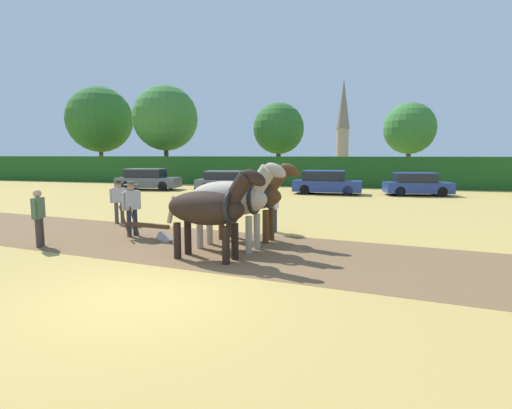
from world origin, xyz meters
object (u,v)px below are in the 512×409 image
tree_center_left (279,129)px  draft_horse_lead_left (210,208)px  farmer_onlooker_left (39,214)px  parked_car_center (417,184)px  farmer_at_plow (131,204)px  farmer_beside_team (274,206)px  parked_car_center_left (326,183)px  tree_left (165,118)px  draft_horse_lead_right (232,198)px  parked_car_left (227,181)px  draft_horse_trail_left (250,196)px  farmer_onlooker_right (119,199)px  tree_far_left (100,120)px  parked_car_far_left (148,179)px  plow (151,230)px  tree_center (410,129)px  church_spire (343,122)px

tree_center_left → draft_horse_lead_left: 29.44m
farmer_onlooker_left → parked_car_center: size_ratio=0.38×
farmer_at_plow → farmer_beside_team: (4.13, 1.78, -0.13)m
parked_car_center_left → parked_car_center: (5.55, 0.64, -0.04)m
tree_left → draft_horse_lead_right: (16.04, -26.23, -4.76)m
parked_car_left → tree_center_left: bearing=75.1°
draft_horse_trail_left → farmer_onlooker_right: (-5.50, 1.51, -0.41)m
tree_far_left → farmer_beside_team: 36.92m
parked_car_far_left → parked_car_center: bearing=-5.3°
tree_left → plow: bearing=-62.6°
parked_car_left → farmer_onlooker_right: bearing=-96.4°
draft_horse_lead_left → parked_car_far_left: (-11.88, 17.06, -0.51)m
tree_far_left → tree_center_left: 20.43m
farmer_beside_team → parked_car_far_left: bearing=135.5°
tree_center → draft_horse_trail_left: bearing=-103.8°
farmer_at_plow → draft_horse_lead_right: bearing=12.1°
draft_horse_lead_left → farmer_onlooker_right: 6.51m
tree_far_left → parked_car_far_left: size_ratio=2.14×
farmer_beside_team → tree_left: bearing=127.2°
farmer_onlooker_left → farmer_onlooker_right: bearing=68.0°
church_spire → farmer_onlooker_right: bearing=-93.7°
tree_center_left → draft_horse_lead_right: size_ratio=2.56×
draft_horse_lead_right → parked_car_center: 17.95m
draft_horse_lead_right → parked_car_left: 17.32m
draft_horse_lead_right → farmer_beside_team: draft_horse_lead_right is taller
draft_horse_lead_left → farmer_beside_team: size_ratio=1.78×
tree_left → plow: tree_left is taller
draft_horse_lead_right → draft_horse_trail_left: draft_horse_lead_right is taller
farmer_beside_team → parked_car_center: farmer_beside_team is taller
tree_left → parked_car_center: 24.98m
tree_far_left → parked_car_center: 34.21m
church_spire → draft_horse_lead_left: bearing=-89.0°
draft_horse_lead_left → draft_horse_trail_left: draft_horse_trail_left is taller
plow → farmer_at_plow: size_ratio=1.01×
tree_center → tree_left: bearing=-174.0°
tree_left → parked_car_far_left: (4.03, -10.36, -5.39)m
draft_horse_lead_left → farmer_onlooker_left: bearing=-172.9°
farmer_onlooker_right → parked_car_left: size_ratio=0.35×
church_spire → farmer_beside_team: bearing=-88.3°
church_spire → parked_car_center: (7.74, -48.78, -7.77)m
tree_far_left → farmer_onlooker_left: 36.15m
plow → farmer_onlooker_left: size_ratio=1.10×
church_spire → farmer_beside_team: church_spire is taller
farmer_onlooker_right → parked_car_far_left: bearing=177.7°
farmer_at_plow → farmer_onlooker_left: bearing=-105.1°
draft_horse_lead_right → parked_car_center: (6.42, 16.75, -0.69)m
plow → parked_car_center_left: (3.50, 15.80, 0.41)m
tree_center_left → draft_horse_lead_right: (4.88, -27.62, -3.62)m
farmer_onlooker_right → parked_car_center: 18.33m
tree_center_left → parked_car_center: tree_center_left is taller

